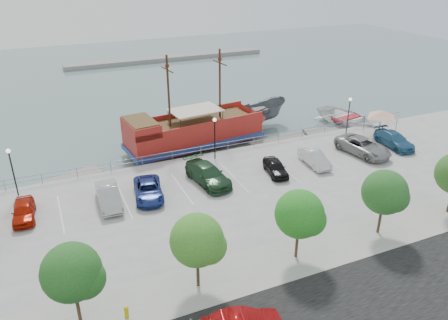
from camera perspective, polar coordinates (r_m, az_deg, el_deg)
name	(u,v)px	position (r m, az deg, el deg)	size (l,w,h in m)	color
ground	(244,198)	(38.60, 2.56, -4.94)	(160.00, 160.00, 0.00)	slate
street	(368,313)	(27.48, 18.24, -18.46)	(100.00, 8.00, 0.04)	black
sidewalk	(308,253)	(30.92, 10.94, -11.83)	(100.00, 4.00, 0.05)	gray
seawall_railing	(210,149)	(44.25, -1.84, 1.45)	(50.00, 0.06, 1.00)	gray
far_shore	(168,58)	(90.40, -7.34, 13.04)	(40.00, 3.00, 0.80)	gray
pirate_ship	(204,130)	(48.26, -2.56, 3.94)	(17.59, 6.58, 10.97)	#A22019
patrol_boat	(260,115)	(54.20, 4.67, 5.89)	(2.82, 7.48, 2.90)	#4D5157
speedboat	(346,119)	(56.36, 15.69, 5.13)	(5.79, 8.10, 1.68)	white
dock_west	(65,181)	(43.49, -20.08, -2.59)	(7.00, 2.00, 0.40)	gray
dock_mid	(280,142)	(49.66, 7.28, 2.35)	(6.97, 1.99, 0.40)	gray
dock_east	(336,132)	(53.79, 14.37, 3.60)	(7.51, 2.15, 0.43)	gray
canopy_tent	(382,110)	(51.48, 19.97, 6.14)	(3.98, 3.98, 3.24)	slate
fire_hydrant	(126,312)	(26.31, -12.62, -18.76)	(0.27, 0.27, 0.77)	#C3AF04
lamp_post_left	(11,164)	(39.58, -26.04, -0.46)	(0.36, 0.36, 4.28)	black
lamp_post_mid	(215,131)	(42.20, -1.22, 3.79)	(0.36, 0.36, 4.28)	black
lamp_post_right	(349,109)	(50.16, 16.02, 6.36)	(0.36, 0.36, 4.28)	black
tree_b	(75,274)	(24.88, -18.91, -13.89)	(3.30, 3.20, 5.00)	#473321
tree_c	(200,242)	(25.87, -3.19, -10.60)	(3.30, 3.20, 5.00)	#473321
tree_d	(302,215)	(28.60, 10.13, -7.13)	(3.30, 3.20, 5.00)	#473321
tree_e	(387,193)	(32.62, 20.51, -4.12)	(3.30, 3.20, 5.00)	#473321
parked_car_a	(23,211)	(36.90, -24.72, -6.04)	(1.60, 3.97, 1.35)	#A91705
parked_car_b	(109,196)	(36.46, -14.83, -4.58)	(1.66, 4.76, 1.57)	#A8A8A8
parked_car_c	(148,190)	(36.87, -9.85, -3.89)	(2.24, 4.86, 1.35)	navy
parked_car_d	(208,174)	(38.55, -2.12, -1.88)	(2.30, 5.64, 1.64)	#1E4025
parked_car_e	(276,167)	(40.42, 6.75, -0.94)	(1.57, 3.89, 1.33)	black
parked_car_f	(315,158)	(42.71, 11.74, 0.23)	(1.48, 4.24, 1.40)	silver
parked_car_g	(363,146)	(46.27, 17.70, 1.71)	(2.73, 5.93, 1.65)	gray
parked_car_h	(394,140)	(49.25, 21.34, 2.48)	(2.07, 5.08, 1.47)	#25567B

